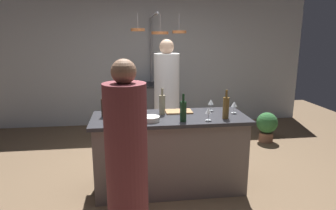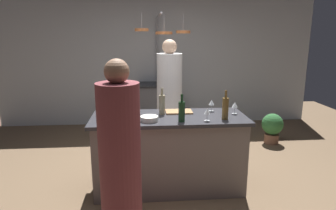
{
  "view_description": "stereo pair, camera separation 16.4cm",
  "coord_description": "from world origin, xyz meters",
  "px_view_note": "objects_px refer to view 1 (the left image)",
  "views": [
    {
      "loc": [
        -0.46,
        -3.31,
        1.82
      ],
      "look_at": [
        0.0,
        0.15,
        1.0
      ],
      "focal_mm": 31.87,
      "sensor_mm": 36.0,
      "label": 1
    },
    {
      "loc": [
        -0.29,
        -3.33,
        1.82
      ],
      "look_at": [
        0.0,
        0.15,
        1.0
      ],
      "focal_mm": 31.87,
      "sensor_mm": 36.0,
      "label": 2
    }
  ],
  "objects_px": {
    "bar_stool_left": "(126,186)",
    "wine_bottle_rose": "(129,108)",
    "wine_bottle_amber": "(226,107)",
    "wine_glass_near_right_guest": "(211,103)",
    "mixing_bowl_ceramic": "(151,119)",
    "stove_range": "(153,106)",
    "wine_glass_by_chef": "(208,111)",
    "chef": "(167,104)",
    "wine_glass_near_left_guest": "(234,105)",
    "cutting_board": "(179,111)",
    "wine_bottle_white": "(162,104)",
    "guest_left": "(127,166)",
    "pepper_mill": "(103,108)",
    "wine_bottle_red": "(183,111)",
    "potted_plant": "(267,125)",
    "mixing_bowl_blue": "(121,120)"
  },
  "relations": [
    {
      "from": "bar_stool_left",
      "to": "wine_bottle_rose",
      "type": "height_order",
      "value": "wine_bottle_rose"
    },
    {
      "from": "wine_bottle_amber",
      "to": "wine_glass_near_right_guest",
      "type": "xyz_separation_m",
      "value": [
        -0.07,
        0.36,
        -0.02
      ]
    },
    {
      "from": "bar_stool_left",
      "to": "mixing_bowl_ceramic",
      "type": "relative_size",
      "value": 3.47
    },
    {
      "from": "stove_range",
      "to": "wine_glass_by_chef",
      "type": "distance_m",
      "value": 2.77
    },
    {
      "from": "chef",
      "to": "wine_glass_near_left_guest",
      "type": "distance_m",
      "value": 1.2
    },
    {
      "from": "cutting_board",
      "to": "bar_stool_left",
      "type": "bearing_deg",
      "value": -129.4
    },
    {
      "from": "wine_bottle_white",
      "to": "wine_glass_by_chef",
      "type": "bearing_deg",
      "value": -35.23
    },
    {
      "from": "guest_left",
      "to": "wine_glass_by_chef",
      "type": "height_order",
      "value": "guest_left"
    },
    {
      "from": "pepper_mill",
      "to": "stove_range",
      "type": "bearing_deg",
      "value": 72.21
    },
    {
      "from": "wine_glass_near_right_guest",
      "to": "wine_bottle_red",
      "type": "bearing_deg",
      "value": -135.72
    },
    {
      "from": "wine_bottle_white",
      "to": "wine_bottle_red",
      "type": "xyz_separation_m",
      "value": [
        0.19,
        -0.33,
        -0.0
      ]
    },
    {
      "from": "cutting_board",
      "to": "wine_glass_by_chef",
      "type": "xyz_separation_m",
      "value": [
        0.26,
        -0.4,
        0.1
      ]
    },
    {
      "from": "wine_glass_by_chef",
      "to": "mixing_bowl_ceramic",
      "type": "bearing_deg",
      "value": 175.46
    },
    {
      "from": "stove_range",
      "to": "bar_stool_left",
      "type": "distance_m",
      "value": 3.11
    },
    {
      "from": "bar_stool_left",
      "to": "wine_glass_near_right_guest",
      "type": "distance_m",
      "value": 1.47
    },
    {
      "from": "cutting_board",
      "to": "chef",
      "type": "bearing_deg",
      "value": 92.78
    },
    {
      "from": "stove_range",
      "to": "potted_plant",
      "type": "distance_m",
      "value": 2.18
    },
    {
      "from": "wine_glass_near_right_guest",
      "to": "mixing_bowl_blue",
      "type": "xyz_separation_m",
      "value": [
        -1.1,
        -0.38,
        -0.07
      ]
    },
    {
      "from": "cutting_board",
      "to": "mixing_bowl_ceramic",
      "type": "bearing_deg",
      "value": -136.3
    },
    {
      "from": "chef",
      "to": "wine_glass_near_right_guest",
      "type": "bearing_deg",
      "value": -61.29
    },
    {
      "from": "wine_glass_by_chef",
      "to": "wine_glass_near_left_guest",
      "type": "height_order",
      "value": "same"
    },
    {
      "from": "mixing_bowl_blue",
      "to": "pepper_mill",
      "type": "bearing_deg",
      "value": 127.35
    },
    {
      "from": "stove_range",
      "to": "wine_bottle_red",
      "type": "xyz_separation_m",
      "value": [
        0.12,
        -2.67,
        0.57
      ]
    },
    {
      "from": "wine_bottle_white",
      "to": "stove_range",
      "type": "bearing_deg",
      "value": 88.16
    },
    {
      "from": "cutting_board",
      "to": "wine_bottle_amber",
      "type": "distance_m",
      "value": 0.6
    },
    {
      "from": "wine_bottle_red",
      "to": "mixing_bowl_ceramic",
      "type": "distance_m",
      "value": 0.36
    },
    {
      "from": "bar_stool_left",
      "to": "mixing_bowl_ceramic",
      "type": "xyz_separation_m",
      "value": [
        0.28,
        0.44,
        0.55
      ]
    },
    {
      "from": "stove_range",
      "to": "guest_left",
      "type": "height_order",
      "value": "guest_left"
    },
    {
      "from": "wine_bottle_white",
      "to": "mixing_bowl_ceramic",
      "type": "distance_m",
      "value": 0.34
    },
    {
      "from": "guest_left",
      "to": "pepper_mill",
      "type": "xyz_separation_m",
      "value": [
        -0.26,
        1.08,
        0.24
      ]
    },
    {
      "from": "stove_range",
      "to": "wine_bottle_red",
      "type": "bearing_deg",
      "value": -87.49
    },
    {
      "from": "guest_left",
      "to": "wine_bottle_red",
      "type": "bearing_deg",
      "value": 51.75
    },
    {
      "from": "wine_bottle_rose",
      "to": "wine_glass_near_right_guest",
      "type": "bearing_deg",
      "value": 10.61
    },
    {
      "from": "stove_range",
      "to": "wine_bottle_white",
      "type": "xyz_separation_m",
      "value": [
        -0.08,
        -2.35,
        0.58
      ]
    },
    {
      "from": "wine_bottle_amber",
      "to": "wine_glass_near_right_guest",
      "type": "height_order",
      "value": "wine_bottle_amber"
    },
    {
      "from": "guest_left",
      "to": "wine_bottle_amber",
      "type": "bearing_deg",
      "value": 36.77
    },
    {
      "from": "wine_glass_near_right_guest",
      "to": "wine_glass_near_left_guest",
      "type": "height_order",
      "value": "same"
    },
    {
      "from": "wine_bottle_white",
      "to": "wine_glass_near_right_guest",
      "type": "bearing_deg",
      "value": 7.81
    },
    {
      "from": "bar_stool_left",
      "to": "wine_bottle_amber",
      "type": "bearing_deg",
      "value": 21.57
    },
    {
      "from": "wine_glass_near_right_guest",
      "to": "wine_glass_by_chef",
      "type": "height_order",
      "value": "same"
    },
    {
      "from": "wine_glass_near_right_guest",
      "to": "stove_range",
      "type": "bearing_deg",
      "value": 103.47
    },
    {
      "from": "wine_bottle_red",
      "to": "wine_glass_by_chef",
      "type": "bearing_deg",
      "value": -1.09
    },
    {
      "from": "chef",
      "to": "pepper_mill",
      "type": "distance_m",
      "value": 1.27
    },
    {
      "from": "guest_left",
      "to": "wine_bottle_amber",
      "type": "relative_size",
      "value": 5.02
    },
    {
      "from": "guest_left",
      "to": "mixing_bowl_ceramic",
      "type": "height_order",
      "value": "guest_left"
    },
    {
      "from": "guest_left",
      "to": "potted_plant",
      "type": "bearing_deg",
      "value": 44.88
    },
    {
      "from": "chef",
      "to": "wine_bottle_amber",
      "type": "height_order",
      "value": "chef"
    },
    {
      "from": "pepper_mill",
      "to": "wine_bottle_red",
      "type": "xyz_separation_m",
      "value": [
        0.88,
        -0.31,
        0.01
      ]
    },
    {
      "from": "wine_bottle_amber",
      "to": "pepper_mill",
      "type": "bearing_deg",
      "value": 169.5
    },
    {
      "from": "potted_plant",
      "to": "cutting_board",
      "type": "bearing_deg",
      "value": -145.58
    }
  ]
}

